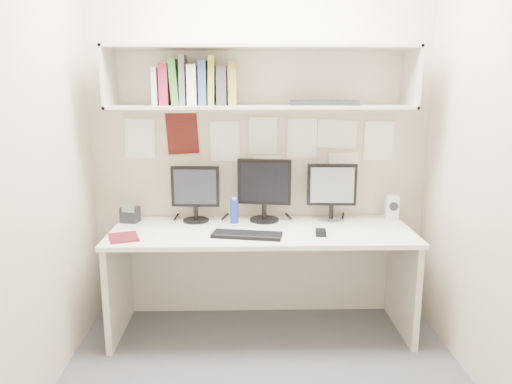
{
  "coord_description": "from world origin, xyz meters",
  "views": [
    {
      "loc": [
        -0.11,
        -2.54,
        1.68
      ],
      "look_at": [
        -0.04,
        0.35,
        1.05
      ],
      "focal_mm": 35.0,
      "sensor_mm": 36.0,
      "label": 1
    }
  ],
  "objects_px": {
    "monitor_right": "(332,189)",
    "speaker": "(392,207)",
    "maroon_notebook": "(124,237)",
    "desk_phone": "(130,214)",
    "monitor_center": "(264,187)",
    "monitor_left": "(195,191)",
    "keyboard": "(247,235)",
    "desk": "(261,280)"
  },
  "relations": [
    {
      "from": "monitor_right",
      "to": "speaker",
      "type": "bearing_deg",
      "value": 4.1
    },
    {
      "from": "maroon_notebook",
      "to": "desk_phone",
      "type": "xyz_separation_m",
      "value": [
        -0.04,
        0.38,
        0.05
      ]
    },
    {
      "from": "monitor_center",
      "to": "maroon_notebook",
      "type": "bearing_deg",
      "value": -146.28
    },
    {
      "from": "monitor_left",
      "to": "keyboard",
      "type": "relative_size",
      "value": 0.89
    },
    {
      "from": "monitor_right",
      "to": "maroon_notebook",
      "type": "height_order",
      "value": "monitor_right"
    },
    {
      "from": "monitor_left",
      "to": "speaker",
      "type": "relative_size",
      "value": 2.22
    },
    {
      "from": "desk",
      "to": "monitor_right",
      "type": "distance_m",
      "value": 0.8
    },
    {
      "from": "maroon_notebook",
      "to": "monitor_right",
      "type": "bearing_deg",
      "value": -2.67
    },
    {
      "from": "keyboard",
      "to": "desk_phone",
      "type": "bearing_deg",
      "value": 166.83
    },
    {
      "from": "keyboard",
      "to": "speaker",
      "type": "height_order",
      "value": "speaker"
    },
    {
      "from": "monitor_center",
      "to": "maroon_notebook",
      "type": "height_order",
      "value": "monitor_center"
    },
    {
      "from": "keyboard",
      "to": "speaker",
      "type": "bearing_deg",
      "value": 31.4
    },
    {
      "from": "keyboard",
      "to": "desk_phone",
      "type": "distance_m",
      "value": 0.89
    },
    {
      "from": "desk",
      "to": "desk_phone",
      "type": "bearing_deg",
      "value": 167.63
    },
    {
      "from": "desk",
      "to": "monitor_center",
      "type": "xyz_separation_m",
      "value": [
        0.03,
        0.22,
        0.6
      ]
    },
    {
      "from": "monitor_center",
      "to": "keyboard",
      "type": "distance_m",
      "value": 0.46
    },
    {
      "from": "speaker",
      "to": "maroon_notebook",
      "type": "height_order",
      "value": "speaker"
    },
    {
      "from": "monitor_center",
      "to": "desk_phone",
      "type": "relative_size",
      "value": 3.1
    },
    {
      "from": "keyboard",
      "to": "maroon_notebook",
      "type": "xyz_separation_m",
      "value": [
        -0.77,
        -0.02,
        -0.0
      ]
    },
    {
      "from": "monitor_left",
      "to": "maroon_notebook",
      "type": "height_order",
      "value": "monitor_left"
    },
    {
      "from": "maroon_notebook",
      "to": "keyboard",
      "type": "bearing_deg",
      "value": -17.56
    },
    {
      "from": "desk_phone",
      "to": "monitor_right",
      "type": "bearing_deg",
      "value": 13.38
    },
    {
      "from": "keyboard",
      "to": "maroon_notebook",
      "type": "height_order",
      "value": "keyboard"
    },
    {
      "from": "keyboard",
      "to": "desk_phone",
      "type": "relative_size",
      "value": 3.11
    },
    {
      "from": "monitor_right",
      "to": "keyboard",
      "type": "xyz_separation_m",
      "value": [
        -0.6,
        -0.38,
        -0.21
      ]
    },
    {
      "from": "monitor_left",
      "to": "desk",
      "type": "bearing_deg",
      "value": -22.41
    },
    {
      "from": "monitor_right",
      "to": "keyboard",
      "type": "height_order",
      "value": "monitor_right"
    },
    {
      "from": "desk",
      "to": "speaker",
      "type": "xyz_separation_m",
      "value": [
        0.94,
        0.23,
        0.45
      ]
    },
    {
      "from": "desk_phone",
      "to": "monitor_center",
      "type": "bearing_deg",
      "value": 13.76
    },
    {
      "from": "monitor_left",
      "to": "monitor_center",
      "type": "height_order",
      "value": "monitor_center"
    },
    {
      "from": "desk",
      "to": "monitor_left",
      "type": "distance_m",
      "value": 0.77
    },
    {
      "from": "desk",
      "to": "maroon_notebook",
      "type": "height_order",
      "value": "maroon_notebook"
    },
    {
      "from": "speaker",
      "to": "keyboard",
      "type": "bearing_deg",
      "value": -152.73
    },
    {
      "from": "keyboard",
      "to": "maroon_notebook",
      "type": "distance_m",
      "value": 0.78
    },
    {
      "from": "desk",
      "to": "monitor_left",
      "type": "height_order",
      "value": "monitor_left"
    },
    {
      "from": "monitor_left",
      "to": "monitor_right",
      "type": "bearing_deg",
      "value": 3.29
    },
    {
      "from": "desk",
      "to": "keyboard",
      "type": "distance_m",
      "value": 0.42
    },
    {
      "from": "desk",
      "to": "speaker",
      "type": "relative_size",
      "value": 11.34
    },
    {
      "from": "monitor_right",
      "to": "speaker",
      "type": "height_order",
      "value": "monitor_right"
    },
    {
      "from": "desk",
      "to": "keyboard",
      "type": "height_order",
      "value": "keyboard"
    },
    {
      "from": "maroon_notebook",
      "to": "desk_phone",
      "type": "bearing_deg",
      "value": 77.37
    },
    {
      "from": "keyboard",
      "to": "speaker",
      "type": "xyz_separation_m",
      "value": [
        1.04,
        0.39,
        0.08
      ]
    }
  ]
}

